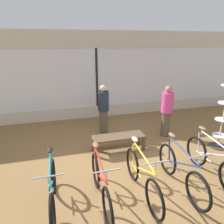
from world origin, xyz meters
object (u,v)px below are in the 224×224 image
bicycle_center (142,177)px  customer_near_rack (103,109)px  customer_by_window (167,111)px  display_bench (119,138)px  bicycle_left (101,185)px  accessory_rack (222,122)px  bicycle_right (180,171)px  bicycle_far_right (212,162)px  bicycle_far_left (53,191)px

bicycle_center → customer_near_rack: 2.94m
customer_near_rack → customer_by_window: customer_by_window is taller
bicycle_center → display_bench: bearing=88.4°
bicycle_left → accessory_rack: size_ratio=0.93×
customer_near_rack → bicycle_right: bearing=-72.7°
bicycle_right → bicycle_far_right: size_ratio=0.98×
bicycle_far_right → display_bench: bicycle_far_right is taller
bicycle_far_right → bicycle_far_left: bearing=-179.3°
bicycle_left → display_bench: bicycle_left is taller
bicycle_far_left → accessory_rack: (4.46, 1.13, 0.38)m
bicycle_center → bicycle_left: bearing=-177.6°
bicycle_center → bicycle_far_right: (1.66, 0.09, 0.00)m
bicycle_far_right → accessory_rack: accessory_rack is taller
customer_near_rack → customer_by_window: (1.81, -0.70, 0.01)m
bicycle_right → bicycle_far_right: bearing=7.4°
bicycle_far_left → bicycle_center: bearing=-1.7°
display_bench → bicycle_far_left: bearing=-135.4°
bicycle_far_left → bicycle_far_right: 3.29m
customer_near_rack → customer_by_window: bearing=-21.1°
bicycle_left → bicycle_center: bicycle_left is taller
bicycle_far_right → accessory_rack: (1.17, 1.09, 0.37)m
bicycle_left → accessory_rack: accessory_rack is taller
display_bench → bicycle_far_right: bearing=-45.1°
bicycle_far_right → bicycle_right: bearing=-172.6°
customer_near_rack → bicycle_far_left: bearing=-118.2°
bicycle_far_right → accessory_rack: 1.64m
bicycle_far_right → customer_near_rack: bearing=121.9°
bicycle_center → bicycle_right: size_ratio=1.00×
bicycle_center → bicycle_far_right: 1.66m
bicycle_far_right → bicycle_center: bearing=-177.0°
bicycle_right → customer_near_rack: 3.10m
bicycle_left → customer_near_rack: bearing=76.5°
bicycle_left → customer_by_window: customer_by_window is taller
bicycle_left → customer_by_window: (2.52, 2.24, 0.44)m
bicycle_left → display_bench: 1.94m
bicycle_far_left → customer_near_rack: customer_near_rack is taller
bicycle_far_left → bicycle_left: bearing=-5.7°
accessory_rack → display_bench: size_ratio=1.33×
customer_by_window → bicycle_right: bearing=-111.9°
bicycle_far_left → customer_near_rack: (1.54, 2.86, 0.45)m
accessory_rack → customer_by_window: size_ratio=1.16×
display_bench → customer_near_rack: bearing=96.8°
bicycle_far_left → customer_by_window: customer_by_window is taller
bicycle_right → accessory_rack: (2.01, 1.20, 0.38)m
bicycle_left → bicycle_center: bearing=2.4°
bicycle_right → display_bench: (-0.77, 1.73, -0.03)m
bicycle_right → display_bench: bicycle_right is taller
bicycle_left → bicycle_right: 1.62m
accessory_rack → customer_by_window: 1.52m
bicycle_center → accessory_rack: size_ratio=0.93×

